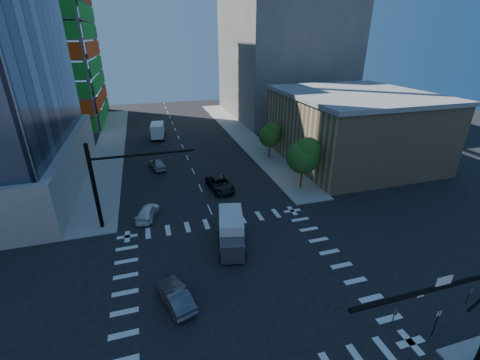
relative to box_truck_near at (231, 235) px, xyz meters
name	(u,v)px	position (x,y,z in m)	size (l,w,h in m)	color
ground	(239,278)	(-0.54, -4.42, -1.30)	(160.00, 160.00, 0.00)	black
road_markings	(239,278)	(-0.54, -4.42, -1.30)	(20.00, 20.00, 0.01)	silver
sidewalk_ne	(242,135)	(11.96, 35.58, -1.23)	(5.00, 60.00, 0.15)	#9A9692
sidewalk_nw	(110,146)	(-13.04, 35.58, -1.23)	(5.00, 60.00, 0.15)	#9A9692
construction_building	(17,1)	(-27.95, 57.51, 23.31)	(25.16, 34.50, 70.60)	slate
commercial_building	(352,127)	(24.46, 17.58, 4.01)	(20.50, 22.50, 10.60)	tan
bg_building_ne	(282,55)	(26.46, 50.58, 12.70)	(24.00, 30.00, 28.00)	#66605C
signal_mast_nw	(109,178)	(-10.54, 7.08, 4.19)	(10.20, 0.40, 9.00)	black
tree_south	(305,155)	(12.09, 9.48, 3.39)	(4.16, 4.16, 6.82)	#382316
tree_north	(271,134)	(12.39, 21.48, 2.69)	(3.54, 3.52, 5.78)	#382316
no_parking_sign	(437,321)	(10.16, -13.42, 0.08)	(0.30, 0.06, 2.20)	black
car_nb_far	(220,184)	(1.87, 12.41, -0.53)	(2.57, 5.57, 1.55)	black
car_sb_near	(148,212)	(-7.38, 7.80, -0.66)	(1.81, 4.45, 1.29)	white
car_sb_mid	(157,164)	(-5.50, 21.94, -0.54)	(1.81, 4.50, 1.53)	#93949A
car_sb_cross	(175,296)	(-5.85, -5.62, -0.56)	(1.56, 4.47, 1.47)	#4D4D52
box_truck_near	(231,235)	(0.00, 0.00, 0.00)	(3.57, 6.00, 2.94)	black
box_truck_far	(158,131)	(-4.31, 38.49, 0.04)	(3.12, 6.02, 3.03)	black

